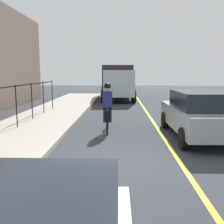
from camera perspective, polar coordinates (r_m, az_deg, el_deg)
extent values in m
plane|color=#2D3237|center=(6.48, 0.70, -11.30)|extent=(80.00, 80.00, 0.00)
cube|color=yellow|center=(6.64, 14.90, -11.06)|extent=(36.00, 0.12, 0.01)
cylinder|color=black|center=(10.57, -19.95, 1.21)|extent=(0.04, 0.04, 1.60)
cylinder|color=black|center=(12.21, -16.91, 2.27)|extent=(0.04, 0.04, 1.60)
cylinder|color=black|center=(13.88, -14.59, 3.06)|extent=(0.04, 0.04, 1.60)
cylinder|color=black|center=(15.57, -12.77, 3.69)|extent=(0.04, 0.04, 1.60)
torus|color=black|center=(10.51, -0.92, -1.73)|extent=(0.66, 0.08, 0.66)
torus|color=black|center=(9.48, -1.04, -2.85)|extent=(0.66, 0.08, 0.66)
cube|color=black|center=(9.95, -0.98, -0.85)|extent=(0.93, 0.07, 0.24)
cylinder|color=black|center=(9.78, -1.00, -0.12)|extent=(0.03, 0.03, 0.35)
cube|color=navy|center=(9.77, -1.00, 2.68)|extent=(0.35, 0.37, 0.63)
sphere|color=tan|center=(9.79, -1.00, 5.15)|extent=(0.22, 0.22, 0.22)
sphere|color=black|center=(9.79, -1.01, 5.56)|extent=(0.26, 0.26, 0.26)
cylinder|color=#191E38|center=(9.82, -1.58, -0.38)|extent=(0.34, 0.13, 0.65)
cylinder|color=#191E38|center=(9.82, -0.41, -0.39)|extent=(0.34, 0.13, 0.65)
cube|color=black|center=(9.46, -1.04, -0.30)|extent=(0.25, 0.21, 0.18)
cube|color=#979A9D|center=(9.49, 18.11, -1.18)|extent=(4.43, 1.87, 0.70)
cube|color=#1E232D|center=(9.22, 18.65, 2.48)|extent=(2.49, 1.62, 0.56)
cylinder|color=black|center=(10.78, 11.37, -1.70)|extent=(0.64, 0.23, 0.64)
cylinder|color=black|center=(11.21, 19.95, -1.65)|extent=(0.64, 0.23, 0.64)
cylinder|color=black|center=(7.92, 15.26, -5.50)|extent=(0.64, 0.23, 0.64)
cube|color=black|center=(22.58, 0.94, 7.04)|extent=(4.90, 2.68, 2.30)
cube|color=silver|center=(19.17, 1.41, 6.19)|extent=(1.95, 2.31, 1.90)
cylinder|color=black|center=(19.46, 4.67, 3.39)|extent=(0.98, 0.36, 0.96)
cylinder|color=black|center=(19.34, -1.95, 3.39)|extent=(0.98, 0.36, 0.96)
cylinder|color=black|center=(23.76, 3.53, 4.32)|extent=(0.98, 0.36, 0.96)
cylinder|color=black|center=(23.67, -1.90, 4.32)|extent=(0.98, 0.36, 0.96)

